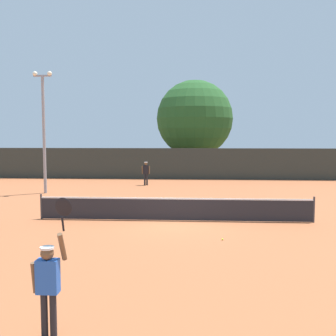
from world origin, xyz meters
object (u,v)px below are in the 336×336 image
Objects in this scene: light_pole at (44,124)px; parked_car_near at (156,164)px; tennis_ball at (222,239)px; player_serving at (49,277)px; large_tree at (195,119)px; player_receiving at (146,171)px.

light_pole reaches higher than parked_car_near.
parked_car_near is at bearing 100.49° from tennis_ball.
large_tree is at bearing 84.75° from player_serving.
tennis_ball is 24.50m from parked_car_near.
parked_car_near reaches higher than player_receiving.
player_serving is 36.47× the size of tennis_ball.
player_serving is 30.64m from parked_car_near.
light_pole is at bearing 111.25° from player_serving.
large_tree is (-0.75, 23.98, 5.11)m from tennis_ball.
large_tree is at bearing -110.11° from player_receiving.
player_serving is 0.33× the size of light_pole.
light_pole is 1.74× the size of parked_car_near.
player_receiving is at bearing 92.03° from player_serving.
large_tree is (9.31, 13.80, 0.88)m from light_pole.
large_tree reaches higher than parked_car_near.
large_tree reaches higher than light_pole.
tennis_ball is 0.01× the size of large_tree.
tennis_ball is at bearing 61.47° from player_serving.
tennis_ball is 24.53m from large_tree.
player_serving is at bearing 92.03° from player_receiving.
large_tree is 5.72m from parked_car_near.
player_serving is at bearing -86.25° from parked_car_near.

